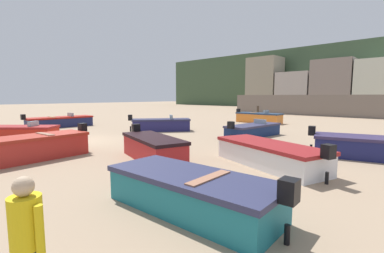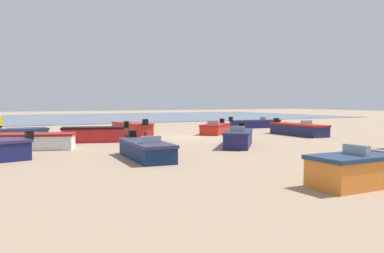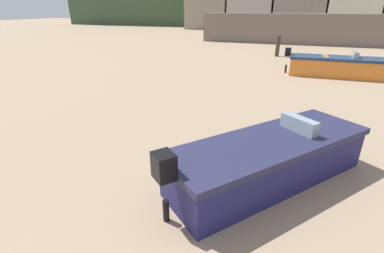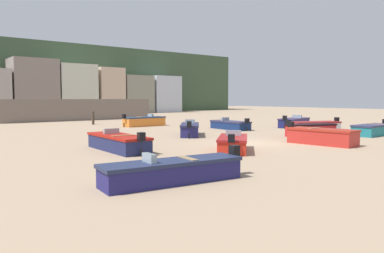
{
  "view_description": "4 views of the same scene",
  "coord_description": "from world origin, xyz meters",
  "views": [
    {
      "loc": [
        14.49,
        -6.12,
        2.48
      ],
      "look_at": [
        6.33,
        2.55,
        1.12
      ],
      "focal_mm": 25.02,
      "sensor_mm": 36.0,
      "label": 1
    },
    {
      "loc": [
        12.03,
        24.19,
        2.42
      ],
      "look_at": [
        2.28,
        5.26,
        1.09
      ],
      "focal_mm": 37.52,
      "sensor_mm": 36.0,
      "label": 2
    },
    {
      "loc": [
        0.09,
        1.53,
        3.03
      ],
      "look_at": [
        -1.8,
        6.62,
        0.67
      ],
      "focal_mm": 25.47,
      "sensor_mm": 36.0,
      "label": 3
    },
    {
      "loc": [
        -16.72,
        -15.59,
        2.73
      ],
      "look_at": [
        1.92,
        8.5,
        0.43
      ],
      "focal_mm": 34.94,
      "sensor_mm": 36.0,
      "label": 4
    }
  ],
  "objects": [
    {
      "name": "boat_red_4",
      "position": [
        -3.25,
        -1.65,
        0.39
      ],
      "size": [
        3.66,
        3.59,
        1.07
      ],
      "rotation": [
        0.0,
        0.0,
        5.48
      ],
      "color": "red",
      "rests_on": "ground"
    },
    {
      "name": "boat_white_6",
      "position": [
        10.1,
        2.56,
        0.42
      ],
      "size": [
        4.64,
        2.85,
        1.14
      ],
      "rotation": [
        0.0,
        0.0,
        1.24
      ],
      "color": "white",
      "rests_on": "ground"
    },
    {
      "name": "boat_orange_1",
      "position": [
        1.98,
        16.27,
        0.48
      ],
      "size": [
        4.51,
        1.49,
        1.24
      ],
      "rotation": [
        0.0,
        0.0,
        4.73
      ],
      "color": "orange",
      "rests_on": "ground"
    },
    {
      "name": "boat_navy_2",
      "position": [
        -7.89,
        2.17,
        0.43
      ],
      "size": [
        1.66,
        5.16,
        1.14
      ],
      "rotation": [
        0.0,
        0.0,
        6.25
      ],
      "color": "#1B224F",
      "rests_on": "ground"
    },
    {
      "name": "boat_navy_10",
      "position": [
        12.52,
        6.39,
        0.45
      ],
      "size": [
        4.51,
        2.61,
        1.18
      ],
      "rotation": [
        0.0,
        0.0,
        4.98
      ],
      "color": "navy",
      "rests_on": "ground"
    },
    {
      "name": "townhouse_left",
      "position": [
        -7.1,
        47.11,
        3.54
      ],
      "size": [
        6.34,
        6.21,
        7.09
      ],
      "primitive_type": "cube",
      "color": "#A69D96",
      "rests_on": "ground"
    },
    {
      "name": "townhouse_centre_left",
      "position": [
        -0.28,
        47.16,
        4.46
      ],
      "size": [
        6.72,
        6.32,
        8.92
      ],
      "primitive_type": "cube",
      "color": "gray",
      "rests_on": "ground"
    },
    {
      "name": "headland_hill",
      "position": [
        0.0,
        66.0,
        6.25
      ],
      "size": [
        90.0,
        32.0,
        12.5
      ],
      "primitive_type": "cube",
      "color": "#3A5036",
      "rests_on": "ground"
    },
    {
      "name": "harbor_pier",
      "position": [
        0.66,
        30.0,
        1.32
      ],
      "size": [
        18.91,
        2.4,
        2.64
      ],
      "primitive_type": "cube",
      "color": "#71655B",
      "rests_on": "ground"
    },
    {
      "name": "boat_red_0",
      "position": [
        6.34,
        0.3,
        0.46
      ],
      "size": [
        3.99,
        2.27,
        1.23
      ],
      "rotation": [
        0.0,
        0.0,
        4.43
      ],
      "color": "red",
      "rests_on": "ground"
    },
    {
      "name": "mooring_post_near_water",
      "position": [
        -1.09,
        21.52,
        0.68
      ],
      "size": [
        0.27,
        0.27,
        1.37
      ],
      "primitive_type": "cylinder",
      "color": "#3D3126",
      "rests_on": "ground"
    },
    {
      "name": "boat_navy_3",
      "position": [
        6.06,
        8.34,
        0.39
      ],
      "size": [
        1.67,
        4.45,
        1.07
      ],
      "rotation": [
        0.0,
        0.0,
        6.22
      ],
      "color": "navy",
      "rests_on": "ground"
    },
    {
      "name": "boat_red_8",
      "position": [
        2.87,
        -2.87,
        0.48
      ],
      "size": [
        1.89,
        4.31,
        1.26
      ],
      "rotation": [
        0.0,
        0.0,
        3.24
      ],
      "color": "#B32922",
      "rests_on": "ground"
    },
    {
      "name": "beach_walker_foreground",
      "position": [
        11.27,
        -5.34,
        0.95
      ],
      "size": [
        0.53,
        0.43,
        1.62
      ],
      "rotation": [
        0.0,
        0.0,
        0.32
      ],
      "color": "black",
      "rests_on": "ground"
    },
    {
      "name": "townhouse_far_left",
      "position": [
        -13.79,
        46.58,
        5.27
      ],
      "size": [
        6.41,
        5.15,
        10.54
      ],
      "primitive_type": "cube",
      "color": "gray",
      "rests_on": "ground"
    },
    {
      "name": "boat_navy_5",
      "position": [
        -0.09,
        6.16,
        0.44
      ],
      "size": [
        3.56,
        3.99,
        1.18
      ],
      "rotation": [
        0.0,
        0.0,
        5.61
      ],
      "color": "navy",
      "rests_on": "ground"
    },
    {
      "name": "boat_teal_7",
      "position": [
        10.66,
        -2.06,
        0.41
      ],
      "size": [
        4.28,
        1.77,
        1.13
      ],
      "rotation": [
        0.0,
        0.0,
        1.63
      ],
      "color": "#1A6E7B",
      "rests_on": "ground"
    },
    {
      "name": "townhouse_centre",
      "position": [
        6.41,
        46.94,
        4.2
      ],
      "size": [
        6.16,
        5.88,
        8.4
      ],
      "primitive_type": "cube",
      "color": "beige",
      "rests_on": "ground"
    },
    {
      "name": "ground_plane",
      "position": [
        0.0,
        0.0,
        0.0
      ],
      "size": [
        160.0,
        160.0,
        0.0
      ],
      "primitive_type": "plane",
      "color": "#9F8468"
    }
  ]
}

